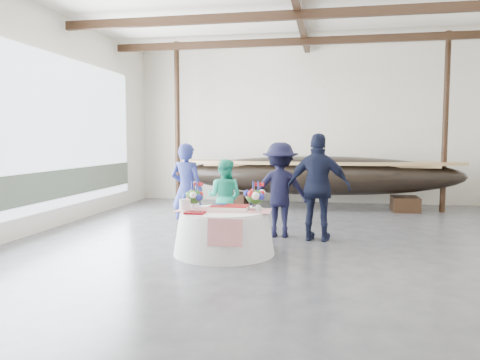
# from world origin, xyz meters

# --- Properties ---
(floor) EXTENTS (10.00, 12.00, 0.01)m
(floor) POSITION_xyz_m (0.00, 0.00, 0.00)
(floor) COLOR #3D3D42
(floor) RESTS_ON ground
(wall_back) EXTENTS (10.00, 0.02, 4.50)m
(wall_back) POSITION_xyz_m (0.00, 6.00, 2.25)
(wall_back) COLOR silver
(wall_back) RESTS_ON ground
(wall_front) EXTENTS (10.00, 0.02, 4.50)m
(wall_front) POSITION_xyz_m (0.00, -6.00, 2.25)
(wall_front) COLOR silver
(wall_front) RESTS_ON ground
(wall_left) EXTENTS (0.02, 12.00, 4.50)m
(wall_left) POSITION_xyz_m (-5.00, 0.00, 2.25)
(wall_left) COLOR silver
(wall_left) RESTS_ON ground
(pavilion_structure) EXTENTS (9.80, 11.76, 4.50)m
(pavilion_structure) POSITION_xyz_m (0.00, 0.80, 4.00)
(pavilion_structure) COLOR black
(pavilion_structure) RESTS_ON ground
(open_bay) EXTENTS (0.03, 7.00, 3.20)m
(open_bay) POSITION_xyz_m (-4.95, 1.00, 1.83)
(open_bay) COLOR silver
(open_bay) RESTS_ON ground
(longboat_display) EXTENTS (7.46, 1.49, 1.40)m
(longboat_display) POSITION_xyz_m (0.36, 4.65, 0.89)
(longboat_display) COLOR black
(longboat_display) RESTS_ON ground
(banquet_table) EXTENTS (1.63, 1.63, 0.70)m
(banquet_table) POSITION_xyz_m (-1.01, -0.58, 0.35)
(banquet_table) COLOR silver
(banquet_table) RESTS_ON ground
(tabletop_items) EXTENTS (1.53, 0.95, 0.40)m
(tabletop_items) POSITION_xyz_m (-1.08, -0.49, 0.85)
(tabletop_items) COLOR red
(tabletop_items) RESTS_ON banquet_table
(guest_woman_blue) EXTENTS (0.71, 0.53, 1.77)m
(guest_woman_blue) POSITION_xyz_m (-2.02, 0.67, 0.89)
(guest_woman_blue) COLOR navy
(guest_woman_blue) RESTS_ON ground
(guest_woman_teal) EXTENTS (0.78, 0.65, 1.46)m
(guest_woman_teal) POSITION_xyz_m (-1.34, 0.91, 0.73)
(guest_woman_teal) COLOR #21AE88
(guest_woman_teal) RESTS_ON ground
(guest_man_left) EXTENTS (1.19, 0.73, 1.79)m
(guest_man_left) POSITION_xyz_m (-0.26, 0.92, 0.89)
(guest_man_left) COLOR black
(guest_man_left) RESTS_ON ground
(guest_man_right) EXTENTS (1.21, 0.65, 1.96)m
(guest_man_right) POSITION_xyz_m (0.46, 0.67, 0.98)
(guest_man_right) COLOR black
(guest_man_right) RESTS_ON ground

